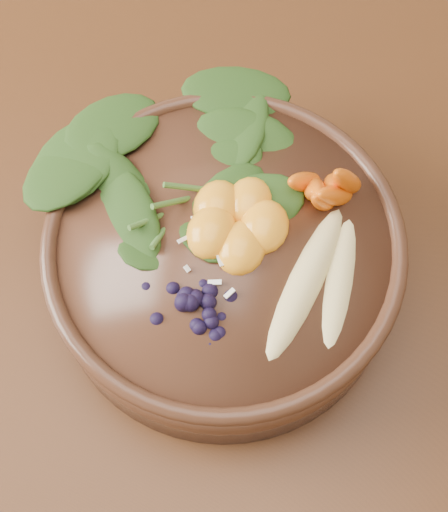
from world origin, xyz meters
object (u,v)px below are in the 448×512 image
(kale_heap, at_px, (209,146))
(carrot_cluster, at_px, (331,165))
(banana_halves, at_px, (325,274))
(blueberry_pile, at_px, (190,295))
(stoneware_bowl, at_px, (224,261))
(dining_table, at_px, (49,264))
(mandarin_cluster, at_px, (237,214))

(kale_heap, height_order, carrot_cluster, carrot_cluster)
(banana_halves, height_order, blueberry_pile, blueberry_pile)
(blueberry_pile, bearing_deg, kale_heap, 99.96)
(stoneware_bowl, xyz_separation_m, banana_halves, (0.08, -0.01, 0.05))
(kale_heap, bearing_deg, blueberry_pile, -80.04)
(stoneware_bowl, bearing_deg, carrot_cluster, 44.47)
(carrot_cluster, xyz_separation_m, banana_halves, (0.02, -0.08, -0.03))
(dining_table, bearing_deg, banana_halves, -4.04)
(kale_heap, xyz_separation_m, carrot_cluster, (0.10, -0.00, 0.02))
(banana_halves, bearing_deg, stoneware_bowl, -177.26)
(kale_heap, distance_m, mandarin_cluster, 0.06)
(banana_halves, distance_m, blueberry_pile, 0.10)
(dining_table, height_order, carrot_cluster, carrot_cluster)
(stoneware_bowl, distance_m, blueberry_pile, 0.08)
(dining_table, height_order, stoneware_bowl, stoneware_bowl)
(carrot_cluster, distance_m, blueberry_pile, 0.15)
(carrot_cluster, bearing_deg, dining_table, -155.21)
(stoneware_bowl, xyz_separation_m, carrot_cluster, (0.07, 0.06, 0.08))
(stoneware_bowl, distance_m, carrot_cluster, 0.12)
(stoneware_bowl, relative_size, mandarin_cluster, 3.15)
(kale_heap, height_order, banana_halves, kale_heap)
(mandarin_cluster, bearing_deg, carrot_cluster, 38.35)
(kale_heap, bearing_deg, dining_table, -158.91)
(banana_halves, bearing_deg, kale_heap, 156.45)
(dining_table, height_order, kale_heap, kale_heap)
(stoneware_bowl, bearing_deg, banana_halves, -9.10)
(dining_table, xyz_separation_m, stoneware_bowl, (0.19, -0.01, 0.13))
(dining_table, distance_m, banana_halves, 0.33)
(kale_heap, bearing_deg, mandarin_cluster, -53.63)
(mandarin_cluster, bearing_deg, blueberry_pile, -101.11)
(dining_table, height_order, blueberry_pile, blueberry_pile)
(stoneware_bowl, bearing_deg, kale_heap, 115.03)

